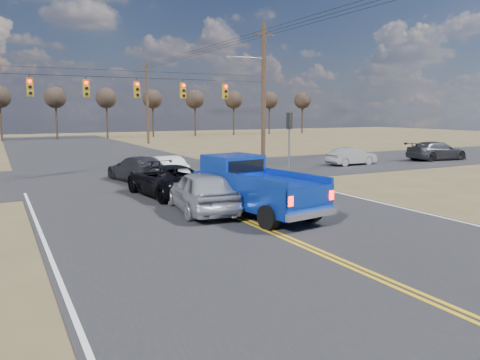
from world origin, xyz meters
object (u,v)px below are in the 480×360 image
black_suv (167,180)px  cross_car_east_far (437,151)px  white_car_queue (164,168)px  dgrey_car_queue (138,169)px  cross_car_east_near (352,156)px  silver_suv (202,191)px  pickup_truck (253,187)px

black_suv → cross_car_east_far: bearing=-174.4°
white_car_queue → dgrey_car_queue: 1.60m
white_car_queue → cross_car_east_near: 14.77m
silver_suv → black_suv: 4.18m
pickup_truck → white_car_queue: bearing=81.0°
dgrey_car_queue → pickup_truck: bearing=88.4°
silver_suv → dgrey_car_queue: bearing=-83.1°
cross_car_east_near → black_suv: bearing=107.7°
silver_suv → black_suv: bearing=-83.1°
pickup_truck → white_car_queue: 10.73m
pickup_truck → cross_car_east_near: size_ratio=1.57×
cross_car_east_near → white_car_queue: bearing=90.7°
cross_car_east_near → dgrey_car_queue: bearing=90.5°
silver_suv → dgrey_car_queue: 9.33m
white_car_queue → cross_car_east_far: cross_car_east_far is taller
white_car_queue → cross_car_east_near: bearing=-179.2°
white_car_queue → cross_car_east_far: size_ratio=0.81×
white_car_queue → cross_car_east_far: bearing=178.7°
cross_car_east_far → pickup_truck: bearing=119.0°
silver_suv → cross_car_east_near: (16.36, 9.97, -0.19)m
white_car_queue → pickup_truck: bearing=88.2°
pickup_truck → black_suv: bearing=96.9°
pickup_truck → cross_car_east_far: bearing=16.1°
pickup_truck → cross_car_east_near: bearing=28.7°
dgrey_car_queue → white_car_queue: bearing=170.1°
white_car_queue → dgrey_car_queue: (-1.60, 0.00, 0.02)m
dgrey_car_queue → cross_car_east_near: dgrey_car_queue is taller
silver_suv → pickup_truck: bearing=145.2°
black_suv → white_car_queue: black_suv is taller
pickup_truck → cross_car_east_near: (14.79, 11.36, -0.43)m
dgrey_car_queue → cross_car_east_near: size_ratio=1.26×
white_car_queue → silver_suv: bearing=78.6°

